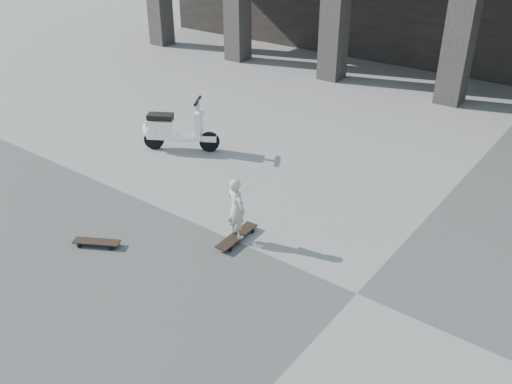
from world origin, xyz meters
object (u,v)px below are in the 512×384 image
Objects in this scene: skateboard_spare at (97,242)px; longboard at (237,236)px; scooter at (168,130)px; child at (236,208)px.

longboard is at bearing 11.59° from skateboard_spare.
skateboard_spare is 0.49× the size of scooter.
child is (-0.00, 0.00, 0.52)m from longboard.
child is 0.68× the size of scooter.
scooter is (-3.38, 1.86, 0.38)m from longboard.
scooter reaches higher than child.
longboard is 2.18m from skateboard_spare.
scooter reaches higher than longboard.
longboard reaches higher than skateboard_spare.
child is 3.86m from scooter.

